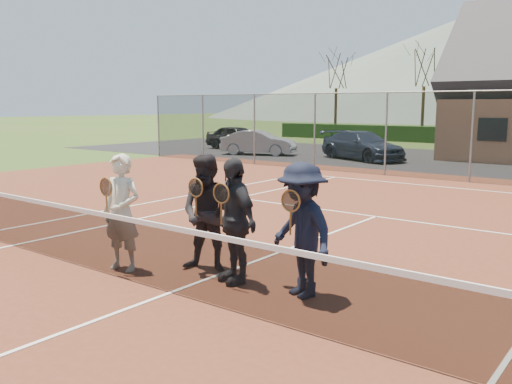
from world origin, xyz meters
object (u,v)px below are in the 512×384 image
at_px(car_c, 362,146).
at_px(player_c, 234,221).
at_px(car_b, 258,143).
at_px(car_a, 238,137).
at_px(tennis_net, 170,256).
at_px(player_d, 302,230).
at_px(player_b, 208,213).
at_px(player_a, 122,213).

xyz_separation_m(car_c, player_c, (6.65, -17.34, 0.25)).
relative_size(car_b, player_c, 2.13).
relative_size(car_a, tennis_net, 0.35).
height_order(tennis_net, player_d, player_d).
bearing_deg(player_c, car_b, 126.29).
height_order(player_b, player_c, same).
xyz_separation_m(player_b, player_d, (1.74, -0.08, -0.00)).
relative_size(car_b, tennis_net, 0.33).
height_order(player_a, player_d, same).
bearing_deg(car_c, player_a, -141.61).
height_order(car_b, player_a, player_a).
xyz_separation_m(car_b, car_c, (5.47, 0.84, 0.04)).
xyz_separation_m(car_a, player_b, (14.55, -18.36, 0.23)).
xyz_separation_m(tennis_net, player_c, (0.37, 0.90, 0.38)).
xyz_separation_m(car_b, tennis_net, (11.75, -17.40, -0.09)).
xyz_separation_m(car_a, player_a, (13.46, -19.14, 0.23)).
height_order(player_b, player_d, same).
relative_size(player_b, player_d, 1.00).
relative_size(car_c, player_b, 2.57).
bearing_deg(player_b, player_a, -144.59).
distance_m(tennis_net, player_d, 1.80).
bearing_deg(car_c, player_d, -132.78).
xyz_separation_m(car_c, player_a, (4.91, -17.95, 0.25)).
distance_m(car_a, car_b, 3.69).
relative_size(car_c, player_a, 2.57).
distance_m(car_c, player_d, 18.91).
bearing_deg(player_b, car_c, 109.26).
bearing_deg(player_c, tennis_net, -112.44).
bearing_deg(car_c, player_c, -135.95).
relative_size(car_b, car_c, 0.83).
height_order(car_b, player_d, player_d).
distance_m(car_b, player_d, 21.07).
distance_m(car_c, tennis_net, 19.29).
bearing_deg(player_a, tennis_net, -12.15).
bearing_deg(car_c, car_b, 121.83).
bearing_deg(player_a, car_b, 121.27).
xyz_separation_m(car_b, player_a, (10.39, -17.10, 0.29)).
relative_size(tennis_net, player_a, 6.49).
bearing_deg(player_a, player_c, 19.24).
bearing_deg(car_b, tennis_net, -166.11).
height_order(tennis_net, player_a, player_a).
xyz_separation_m(car_a, tennis_net, (14.82, -19.43, -0.15)).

